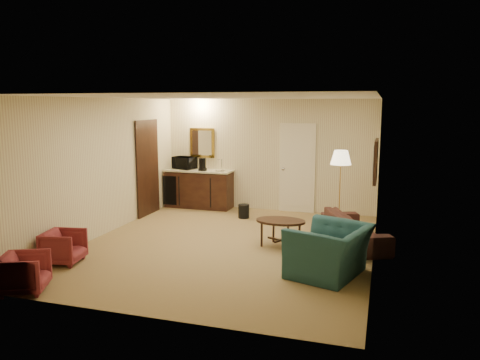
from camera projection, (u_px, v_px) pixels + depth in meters
The scene contains 12 objects.
ground at pixel (227, 245), 8.34m from camera, with size 6.00×6.00×0.00m, color olive.
room_walls at pixel (235, 145), 8.82m from camera, with size 5.02×6.01×2.61m.
wetbar_cabinet at pixel (199, 189), 11.31m from camera, with size 1.64×0.58×0.92m, color #3B2112.
sofa at pixel (355, 224), 8.35m from camera, with size 1.85×0.54×0.72m, color black.
teal_armchair at pixel (330, 242), 6.79m from camera, with size 1.14×0.74×1.00m, color #1E454B.
rose_chair_near at pixel (64, 245), 7.34m from camera, with size 0.56×0.53×0.58m, color maroon.
rose_chair_far at pixel (24, 271), 6.21m from camera, with size 0.56×0.53×0.58m, color maroon.
coffee_table at pixel (280, 234), 8.15m from camera, with size 0.86×0.58×0.50m, color black.
floor_lamp at pixel (340, 189), 9.47m from camera, with size 0.42×0.42×1.58m, color #BD8D3F.
waste_bin at pixel (244, 211), 10.29m from camera, with size 0.24×0.24×0.30m, color black.
microwave at pixel (184, 161), 11.37m from camera, with size 0.54×0.30×0.36m, color black.
coffee_maker at pixel (202, 164), 11.08m from camera, with size 0.16×0.16×0.30m, color black.
Camera 1 is at (2.59, -7.62, 2.48)m, focal length 35.00 mm.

